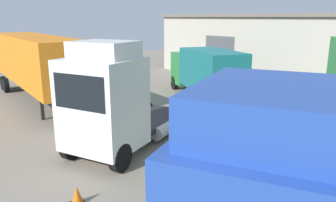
{
  "coord_description": "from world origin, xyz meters",
  "views": [
    {
      "loc": [
        12.94,
        -6.91,
        5.11
      ],
      "look_at": [
        2.3,
        1.75,
        1.6
      ],
      "focal_mm": 35.0,
      "sensor_mm": 36.0,
      "label": 1
    }
  ],
  "objects_px": {
    "tractor_unit_white": "(111,103)",
    "gravel_pile": "(126,69)",
    "traffic_cone": "(77,196)",
    "box_truck_green": "(206,70)",
    "container_trailer_black": "(35,61)"
  },
  "relations": [
    {
      "from": "tractor_unit_white",
      "to": "gravel_pile",
      "type": "xyz_separation_m",
      "value": [
        -13.18,
        8.8,
        -1.19
      ]
    },
    {
      "from": "tractor_unit_white",
      "to": "gravel_pile",
      "type": "height_order",
      "value": "tractor_unit_white"
    },
    {
      "from": "traffic_cone",
      "to": "box_truck_green",
      "type": "bearing_deg",
      "value": 119.39
    },
    {
      "from": "box_truck_green",
      "to": "container_trailer_black",
      "type": "xyz_separation_m",
      "value": [
        -5.68,
        -8.9,
        0.79
      ]
    },
    {
      "from": "tractor_unit_white",
      "to": "container_trailer_black",
      "type": "height_order",
      "value": "tractor_unit_white"
    },
    {
      "from": "box_truck_green",
      "to": "traffic_cone",
      "type": "bearing_deg",
      "value": 140.43
    },
    {
      "from": "container_trailer_black",
      "to": "traffic_cone",
      "type": "height_order",
      "value": "container_trailer_black"
    },
    {
      "from": "box_truck_green",
      "to": "gravel_pile",
      "type": "distance_m",
      "value": 8.96
    },
    {
      "from": "traffic_cone",
      "to": "gravel_pile",
      "type": "bearing_deg",
      "value": 143.94
    },
    {
      "from": "box_truck_green",
      "to": "container_trailer_black",
      "type": "bearing_deg",
      "value": 78.48
    },
    {
      "from": "tractor_unit_white",
      "to": "gravel_pile",
      "type": "relative_size",
      "value": 1.83
    },
    {
      "from": "tractor_unit_white",
      "to": "traffic_cone",
      "type": "bearing_deg",
      "value": 20.04
    },
    {
      "from": "tractor_unit_white",
      "to": "box_truck_green",
      "type": "height_order",
      "value": "tractor_unit_white"
    },
    {
      "from": "container_trailer_black",
      "to": "gravel_pile",
      "type": "height_order",
      "value": "container_trailer_black"
    },
    {
      "from": "tractor_unit_white",
      "to": "box_truck_green",
      "type": "bearing_deg",
      "value": -178.7
    }
  ]
}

